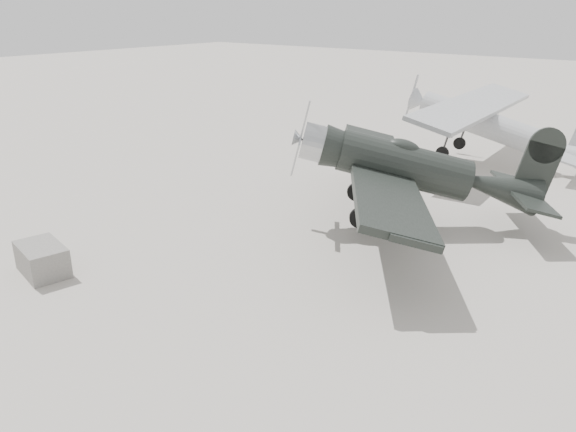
{
  "coord_description": "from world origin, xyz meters",
  "views": [
    {
      "loc": [
        8.11,
        -9.3,
        7.38
      ],
      "look_at": [
        -1.48,
        3.01,
        1.5
      ],
      "focal_mm": 35.0,
      "sensor_mm": 36.0,
      "label": 1
    }
  ],
  "objects": [
    {
      "name": "lowwing_monoplane",
      "position": [
        0.16,
        8.01,
        2.11
      ],
      "size": [
        10.03,
        11.38,
        3.99
      ],
      "rotation": [
        0.0,
        0.24,
        0.59
      ],
      "color": "black",
      "rests_on": "ground"
    },
    {
      "name": "equipment_block",
      "position": [
        -6.66,
        -2.0,
        0.44
      ],
      "size": [
        1.94,
        1.44,
        0.87
      ],
      "primitive_type": "cube",
      "rotation": [
        0.0,
        0.0,
        -0.22
      ],
      "color": "slate",
      "rests_on": "ground"
    },
    {
      "name": "ground",
      "position": [
        0.0,
        0.0,
        0.0
      ],
      "size": [
        160.0,
        160.0,
        0.0
      ],
      "primitive_type": "plane",
      "color": "#ABA298",
      "rests_on": "ground"
    },
    {
      "name": "highwing_monoplane",
      "position": [
        -0.87,
        17.92,
        2.22
      ],
      "size": [
        8.87,
        12.48,
        3.55
      ],
      "rotation": [
        0.0,
        0.23,
        0.05
      ],
      "color": "#9C9EA1",
      "rests_on": "ground"
    }
  ]
}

